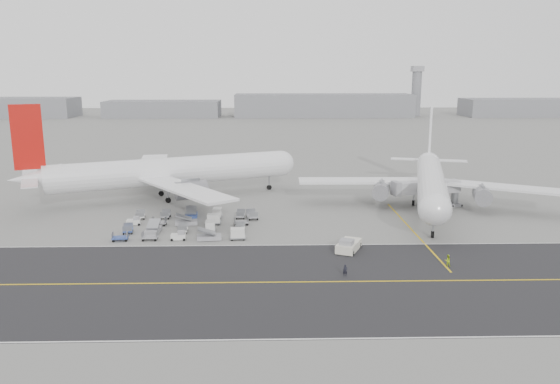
{
  "coord_description": "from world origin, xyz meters",
  "views": [
    {
      "loc": [
        4.57,
        -85.67,
        27.03
      ],
      "look_at": [
        6.93,
        12.0,
        5.63
      ],
      "focal_mm": 35.0,
      "sensor_mm": 36.0,
      "label": 1
    }
  ],
  "objects_px": {
    "airliner_a": "(165,172)",
    "ground_crew_a": "(345,271)",
    "jet_bridge": "(427,189)",
    "airliner_b": "(431,181)",
    "ground_crew_b": "(448,261)",
    "pushback_tug": "(348,245)",
    "control_tower": "(416,90)"
  },
  "relations": [
    {
      "from": "jet_bridge",
      "to": "ground_crew_a",
      "type": "height_order",
      "value": "jet_bridge"
    },
    {
      "from": "pushback_tug",
      "to": "ground_crew_b",
      "type": "relative_size",
      "value": 4.2
    },
    {
      "from": "airliner_a",
      "to": "ground_crew_a",
      "type": "height_order",
      "value": "airliner_a"
    },
    {
      "from": "jet_bridge",
      "to": "ground_crew_b",
      "type": "height_order",
      "value": "jet_bridge"
    },
    {
      "from": "airliner_b",
      "to": "ground_crew_a",
      "type": "bearing_deg",
      "value": -105.51
    },
    {
      "from": "ground_crew_a",
      "to": "ground_crew_b",
      "type": "relative_size",
      "value": 0.94
    },
    {
      "from": "airliner_b",
      "to": "airliner_a",
      "type": "bearing_deg",
      "value": -173.53
    },
    {
      "from": "airliner_b",
      "to": "ground_crew_b",
      "type": "relative_size",
      "value": 30.74
    },
    {
      "from": "airliner_a",
      "to": "ground_crew_a",
      "type": "relative_size",
      "value": 35.03
    },
    {
      "from": "jet_bridge",
      "to": "ground_crew_b",
      "type": "relative_size",
      "value": 8.63
    },
    {
      "from": "airliner_b",
      "to": "ground_crew_b",
      "type": "xyz_separation_m",
      "value": [
        -7.77,
        -35.22,
        -4.64
      ]
    },
    {
      "from": "control_tower",
      "to": "airliner_a",
      "type": "xyz_separation_m",
      "value": [
        -117.49,
        -233.92,
        -10.16
      ]
    },
    {
      "from": "airliner_b",
      "to": "ground_crew_a",
      "type": "height_order",
      "value": "airliner_b"
    },
    {
      "from": "airliner_a",
      "to": "ground_crew_b",
      "type": "height_order",
      "value": "airliner_a"
    },
    {
      "from": "jet_bridge",
      "to": "control_tower",
      "type": "bearing_deg",
      "value": 63.88
    },
    {
      "from": "airliner_a",
      "to": "jet_bridge",
      "type": "distance_m",
      "value": 55.44
    },
    {
      "from": "jet_bridge",
      "to": "ground_crew_a",
      "type": "xyz_separation_m",
      "value": [
        -22.08,
        -38.14,
        -3.14
      ]
    },
    {
      "from": "jet_bridge",
      "to": "ground_crew_a",
      "type": "bearing_deg",
      "value": -131.69
    },
    {
      "from": "control_tower",
      "to": "jet_bridge",
      "type": "relative_size",
      "value": 2.05
    },
    {
      "from": "pushback_tug",
      "to": "ground_crew_a",
      "type": "relative_size",
      "value": 4.47
    },
    {
      "from": "airliner_a",
      "to": "pushback_tug",
      "type": "bearing_deg",
      "value": -158.81
    },
    {
      "from": "control_tower",
      "to": "airliner_a",
      "type": "distance_m",
      "value": 261.96
    },
    {
      "from": "ground_crew_a",
      "to": "jet_bridge",
      "type": "bearing_deg",
      "value": 64.18
    },
    {
      "from": "control_tower",
      "to": "pushback_tug",
      "type": "relative_size",
      "value": 4.21
    },
    {
      "from": "jet_bridge",
      "to": "airliner_a",
      "type": "bearing_deg",
      "value": 159.02
    },
    {
      "from": "jet_bridge",
      "to": "pushback_tug",
      "type": "bearing_deg",
      "value": -137.87
    },
    {
      "from": "airliner_a",
      "to": "ground_crew_a",
      "type": "distance_m",
      "value": 57.55
    },
    {
      "from": "pushback_tug",
      "to": "jet_bridge",
      "type": "distance_m",
      "value": 34.07
    },
    {
      "from": "airliner_a",
      "to": "control_tower",
      "type": "bearing_deg",
      "value": -49.06
    },
    {
      "from": "control_tower",
      "to": "jet_bridge",
      "type": "bearing_deg",
      "value": -104.5
    },
    {
      "from": "ground_crew_a",
      "to": "pushback_tug",
      "type": "bearing_deg",
      "value": 83.62
    },
    {
      "from": "pushback_tug",
      "to": "ground_crew_a",
      "type": "xyz_separation_m",
      "value": [
        -2.02,
        -10.77,
        -0.05
      ]
    }
  ]
}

